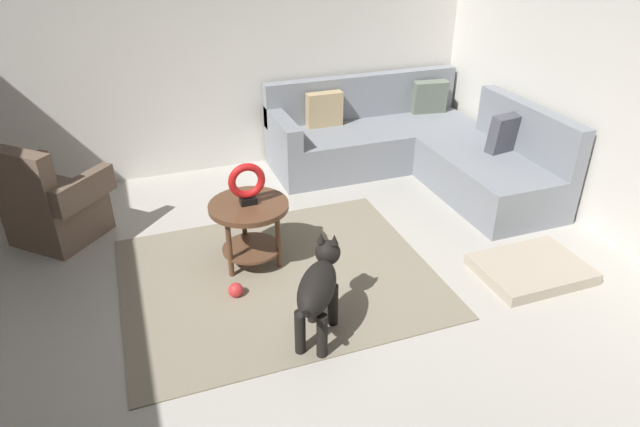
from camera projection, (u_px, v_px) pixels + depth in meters
name	position (u px, v px, depth m)	size (l,w,h in m)	color
ground_plane	(287.00, 347.00, 3.68)	(6.00, 6.00, 0.10)	#B7B2A8
wall_back	(193.00, 38.00, 5.42)	(6.00, 0.12, 2.70)	silver
area_rug	(278.00, 277.00, 4.27)	(2.30, 1.90, 0.01)	gray
sectional_couch	(414.00, 148.00, 5.77)	(2.20, 2.25, 0.88)	gray
armchair	(51.00, 205.00, 4.61)	(0.99, 0.98, 0.88)	brown
side_table	(249.00, 218.00, 4.23)	(0.60, 0.60, 0.54)	brown
torus_sculpture	(247.00, 183.00, 4.08)	(0.28, 0.08, 0.33)	black
dog_bed_mat	(531.00, 269.00, 4.29)	(0.80, 0.60, 0.09)	#B2A38E
dog	(319.00, 287.00, 3.54)	(0.51, 0.74, 0.63)	black
dog_toy_ball	(236.00, 290.00, 4.04)	(0.11, 0.11, 0.11)	red
dog_toy_bone	(320.00, 272.00, 4.28)	(0.18, 0.06, 0.06)	blue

